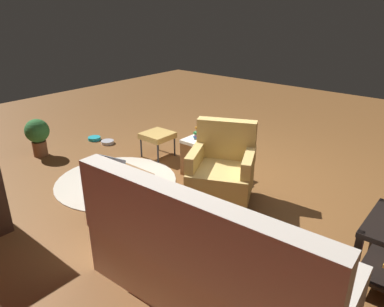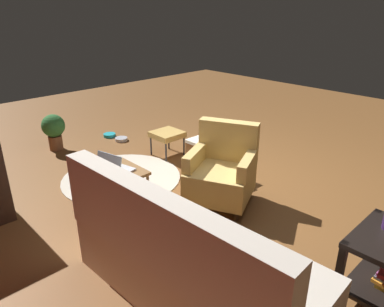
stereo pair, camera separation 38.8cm
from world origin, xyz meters
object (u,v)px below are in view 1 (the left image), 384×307
object	(u,v)px
yellow_mug	(203,124)
armchair	(222,170)
wicker_hamper	(204,157)
pet_bowl_teal	(94,138)
couch	(213,262)
potted_plant	(38,134)
laptop	(116,171)
pet_bowl_steel	(107,142)
book_stack_hamper	(205,134)
ottoman	(158,136)
laptop_desk	(120,179)
tv_remote	(202,135)

from	to	relation	value
yellow_mug	armchair	bearing A→B (deg)	146.40
wicker_hamper	pet_bowl_teal	bearing A→B (deg)	4.22
couch	potted_plant	bearing A→B (deg)	-9.36
laptop	pet_bowl_steel	bearing A→B (deg)	-34.37
armchair	book_stack_hamper	size ratio (longest dim) A/B	3.71
ottoman	pet_bowl_teal	world-z (taller)	ottoman
laptop_desk	laptop	size ratio (longest dim) A/B	1.52
ottoman	potted_plant	xyz separation A→B (m)	(1.34, 1.08, 0.02)
potted_plant	ottoman	bearing A→B (deg)	-141.20
laptop	book_stack_hamper	distance (m)	1.37
yellow_mug	tv_remote	xyz separation A→B (m)	(0.07, -0.08, -0.19)
laptop	book_stack_hamper	xyz separation A→B (m)	(-0.04, -1.37, 0.02)
couch	tv_remote	size ratio (longest dim) A/B	12.09
armchair	pet_bowl_steel	size ratio (longest dim) A/B	4.48
book_stack_hamper	tv_remote	xyz separation A→B (m)	(0.10, -0.08, -0.06)
laptop	potted_plant	bearing A→B (deg)	-8.30
book_stack_hamper	pet_bowl_steel	size ratio (longest dim) A/B	1.21
pet_bowl_teal	yellow_mug	bearing A→B (deg)	-175.78
pet_bowl_steel	couch	bearing A→B (deg)	154.79
tv_remote	potted_plant	distance (m)	2.40
laptop_desk	book_stack_hamper	xyz separation A→B (m)	(-0.05, -1.33, 0.13)
couch	yellow_mug	world-z (taller)	couch
wicker_hamper	ottoman	distance (m)	0.87
ottoman	wicker_hamper	bearing A→B (deg)	178.23
potted_plant	tv_remote	bearing A→B (deg)	-151.81
book_stack_hamper	pet_bowl_steel	bearing A→B (deg)	3.92
laptop	wicker_hamper	bearing A→B (deg)	-91.42
book_stack_hamper	ottoman	world-z (taller)	book_stack_hamper
couch	tv_remote	bearing A→B (deg)	-49.57
pet_bowl_steel	pet_bowl_teal	xyz separation A→B (m)	(0.30, 0.03, 0.00)
ottoman	pet_bowl_teal	xyz separation A→B (m)	(1.29, 0.19, -0.29)
book_stack_hamper	yellow_mug	xyz separation A→B (m)	(0.04, 0.00, 0.13)
laptop_desk	book_stack_hamper	world-z (taller)	book_stack_hamper
couch	armchair	distance (m)	1.49
laptop_desk	ottoman	world-z (taller)	laptop_desk
laptop	pet_bowl_teal	size ratio (longest dim) A/B	1.84
couch	pet_bowl_steel	size ratio (longest dim) A/B	9.68
book_stack_hamper	potted_plant	xyz separation A→B (m)	(2.22, 1.05, -0.22)
ottoman	laptop_desk	bearing A→B (deg)	121.35
armchair	tv_remote	distance (m)	0.82
armchair	laptop	distance (m)	1.15
tv_remote	ottoman	bearing A→B (deg)	23.34
pet_bowl_steel	pet_bowl_teal	bearing A→B (deg)	5.97
tv_remote	potted_plant	bearing A→B (deg)	47.59
pet_bowl_teal	couch	bearing A→B (deg)	157.15
armchair	yellow_mug	world-z (taller)	armchair
wicker_hamper	pet_bowl_steel	xyz separation A→B (m)	(1.85, 0.13, -0.22)
tv_remote	ottoman	xyz separation A→B (m)	(0.77, 0.05, -0.18)
laptop_desk	pet_bowl_teal	world-z (taller)	laptop_desk
book_stack_hamper	laptop_desk	bearing A→B (deg)	87.97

